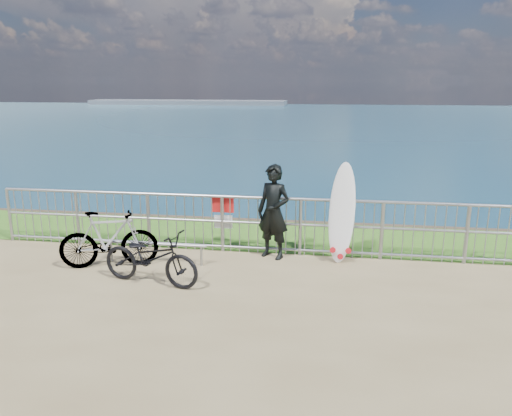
% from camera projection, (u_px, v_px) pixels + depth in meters
% --- Properties ---
extents(grass_strip, '(120.00, 120.00, 0.00)m').
position_uv_depth(grass_strip, '(257.00, 235.00, 10.75)').
color(grass_strip, '#33691D').
rests_on(grass_strip, ground).
extents(seascape, '(260.00, 260.00, 5.00)m').
position_uv_depth(seascape, '(189.00, 104.00, 156.83)').
color(seascape, brown).
rests_on(seascape, ground).
extents(railing, '(10.06, 0.10, 1.13)m').
position_uv_depth(railing, '(249.00, 224.00, 9.55)').
color(railing, gray).
rests_on(railing, ground).
extents(surfer, '(0.76, 0.65, 1.77)m').
position_uv_depth(surfer, '(273.00, 212.00, 9.23)').
color(surfer, black).
rests_on(surfer, ground).
extents(surfboard, '(0.56, 0.52, 1.83)m').
position_uv_depth(surfboard, '(342.00, 216.00, 9.07)').
color(surfboard, white).
rests_on(surfboard, ground).
extents(bicycle_near, '(1.81, 0.94, 0.90)m').
position_uv_depth(bicycle_near, '(151.00, 258.00, 8.09)').
color(bicycle_near, black).
rests_on(bicycle_near, ground).
extents(bicycle_far, '(1.78, 1.02, 1.03)m').
position_uv_depth(bicycle_far, '(109.00, 239.00, 8.83)').
color(bicycle_far, black).
rests_on(bicycle_far, ground).
extents(bike_rack, '(1.91, 0.05, 0.40)m').
position_uv_depth(bike_rack, '(155.00, 246.00, 9.04)').
color(bike_rack, gray).
rests_on(bike_rack, ground).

